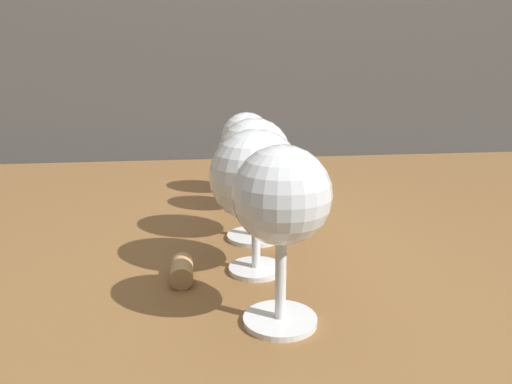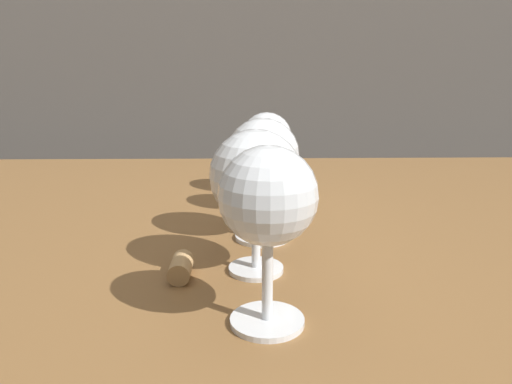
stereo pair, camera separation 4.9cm
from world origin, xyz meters
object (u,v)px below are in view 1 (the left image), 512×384
Objects in this scene: wine_glass_amber at (282,201)px; wine_glass_chardonnay at (256,178)px; wine_glass_white at (253,154)px; wine_glass_merlot at (247,140)px; wine_glass_rose at (254,158)px; cork at (182,271)px.

wine_glass_chardonnay is at bearing 93.88° from wine_glass_amber.
wine_glass_amber is 1.21× the size of wine_glass_white.
wine_glass_merlot is at bearing 85.70° from wine_glass_chardonnay.
wine_glass_chardonnay is 1.13× the size of wine_glass_merlot.
wine_glass_chardonnay is at bearing -95.83° from wine_glass_rose.
wine_glass_chardonnay is 1.19× the size of wine_glass_white.
wine_glass_amber reaches higher than wine_glass_white.
cork is (-0.08, -0.11, -0.09)m from wine_glass_rose.
wine_glass_merlot reaches higher than cork.
wine_glass_white is (0.01, 0.11, -0.02)m from wine_glass_rose.
wine_glass_white is at bearing 84.02° from wine_glass_rose.
wine_glass_white is at bearing 84.09° from wine_glass_chardonnay.
wine_glass_chardonnay is 3.48× the size of cork.
wine_glass_merlot is at bearing 86.39° from wine_glass_rose.
wine_glass_chardonnay reaches higher than cork.
wine_glass_amber is at bearing -47.62° from cork.
wine_glass_white is (0.02, 0.21, -0.02)m from wine_glass_chardonnay.
wine_glass_chardonnay reaches higher than wine_glass_merlot.
wine_glass_merlot is at bearing 87.78° from wine_glass_amber.
cork is at bearing 132.38° from wine_glass_amber.
wine_glass_rose is 3.47× the size of cork.
wine_glass_chardonnay reaches higher than wine_glass_white.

